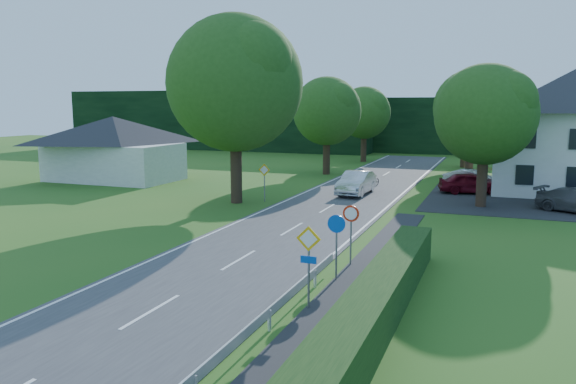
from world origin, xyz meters
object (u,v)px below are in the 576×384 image
at_px(streetlight, 478,132).
at_px(motorcycle, 373,181).
at_px(moving_car, 356,183).
at_px(parked_car_silver_a, 472,179).
at_px(parked_car_red, 470,183).
at_px(parasol, 486,178).

height_order(streetlight, motorcycle, streetlight).
height_order(moving_car, parked_car_silver_a, moving_car).
height_order(moving_car, parked_car_red, moving_car).
height_order(motorcycle, parked_car_silver_a, parked_car_silver_a).
distance_m(streetlight, moving_car, 8.57).
distance_m(streetlight, motorcycle, 9.31).
distance_m(parked_car_red, parasol, 2.22).
distance_m(streetlight, parked_car_silver_a, 6.86).
height_order(streetlight, parked_car_red, streetlight).
bearing_deg(motorcycle, moving_car, -77.07).
bearing_deg(parked_car_silver_a, streetlight, -162.33).
relative_size(parked_car_red, parked_car_silver_a, 1.02).
distance_m(parked_car_silver_a, parasol, 1.21).
relative_size(moving_car, parasol, 2.51).
bearing_deg(parked_car_silver_a, motorcycle, 117.57).
bearing_deg(streetlight, parked_car_red, 99.00).
xyz_separation_m(motorcycle, parked_car_silver_a, (6.98, 1.84, 0.24)).
bearing_deg(streetlight, parasol, 84.65).
distance_m(moving_car, parked_car_silver_a, 9.40).
relative_size(moving_car, parked_car_silver_a, 1.17).
distance_m(moving_car, parked_car_red, 7.98).
relative_size(moving_car, parked_car_red, 1.14).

